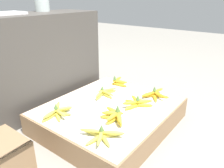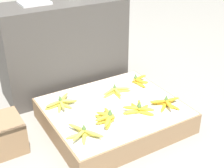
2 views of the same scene
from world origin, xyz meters
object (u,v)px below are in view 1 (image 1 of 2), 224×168
at_px(banana_bunch_middle_midright, 104,93).
at_px(banana_bunch_middle_left, 58,112).
at_px(banana_bunch_middle_right, 118,82).
at_px(banana_bunch_front_midright, 137,103).
at_px(foam_tray_white, 7,13).
at_px(banana_bunch_front_right, 155,94).
at_px(banana_bunch_front_midleft, 115,116).
at_px(banana_bunch_front_left, 101,135).

bearing_deg(banana_bunch_middle_midright, banana_bunch_middle_left, 172.68).
bearing_deg(banana_bunch_middle_right, banana_bunch_middle_midright, -168.80).
bearing_deg(banana_bunch_front_midright, banana_bunch_middle_right, 54.22).
bearing_deg(foam_tray_white, banana_bunch_middle_right, -40.47).
xyz_separation_m(banana_bunch_front_right, foam_tray_white, (-0.59, 0.92, 0.60)).
bearing_deg(foam_tray_white, banana_bunch_front_midleft, -81.61).
xyz_separation_m(banana_bunch_front_midleft, foam_tray_white, (-0.13, 0.87, 0.59)).
distance_m(banana_bunch_front_midright, banana_bunch_middle_left, 0.55).
relative_size(banana_bunch_front_midright, banana_bunch_front_right, 0.95).
bearing_deg(banana_bunch_middle_right, banana_bunch_front_midright, -125.78).
height_order(banana_bunch_front_left, banana_bunch_front_right, banana_bunch_front_right).
bearing_deg(banana_bunch_front_midleft, banana_bunch_front_right, -6.17).
xyz_separation_m(banana_bunch_front_left, banana_bunch_middle_right, (0.70, 0.39, 0.00)).
relative_size(banana_bunch_front_midleft, banana_bunch_middle_right, 1.09).
bearing_deg(banana_bunch_middle_left, banana_bunch_front_left, -93.66).
height_order(banana_bunch_front_midleft, banana_bunch_front_right, banana_bunch_front_midleft).
xyz_separation_m(banana_bunch_front_midright, banana_bunch_middle_right, (0.25, 0.35, -0.00)).
bearing_deg(banana_bunch_front_midright, banana_bunch_front_midleft, 176.84).
distance_m(banana_bunch_middle_right, foam_tray_white, 1.02).
relative_size(banana_bunch_front_right, banana_bunch_middle_left, 0.91).
height_order(banana_bunch_front_right, banana_bunch_middle_right, banana_bunch_middle_right).
xyz_separation_m(banana_bunch_front_left, banana_bunch_front_right, (0.67, 0.01, 0.00)).
relative_size(banana_bunch_front_midleft, banana_bunch_front_right, 0.89).
height_order(banana_bunch_middle_left, banana_bunch_middle_midright, banana_bunch_middle_left).
bearing_deg(banana_bunch_middle_right, banana_bunch_front_midleft, -146.21).
distance_m(banana_bunch_middle_left, foam_tray_white, 0.80).
relative_size(banana_bunch_front_midright, foam_tray_white, 0.98).
bearing_deg(banana_bunch_front_left, banana_bunch_front_midright, 5.85).
bearing_deg(banana_bunch_front_left, banana_bunch_middle_right, 29.29).
bearing_deg(banana_bunch_front_right, foam_tray_white, 122.78).
height_order(banana_bunch_front_left, foam_tray_white, foam_tray_white).
distance_m(banana_bunch_front_left, foam_tray_white, 1.11).
height_order(banana_bunch_front_midleft, banana_bunch_middle_left, banana_bunch_front_midleft).
xyz_separation_m(banana_bunch_front_right, banana_bunch_middle_left, (-0.64, 0.39, -0.00)).
height_order(banana_bunch_front_left, banana_bunch_front_midright, banana_bunch_front_midright).
bearing_deg(banana_bunch_middle_midright, banana_bunch_front_right, -56.73).
height_order(banana_bunch_front_left, banana_bunch_middle_midright, banana_bunch_front_left).
relative_size(banana_bunch_front_left, banana_bunch_middle_right, 1.25).
bearing_deg(banana_bunch_front_left, banana_bunch_middle_left, 86.34).
bearing_deg(banana_bunch_front_midleft, banana_bunch_front_left, -163.55).
bearing_deg(banana_bunch_middle_left, banana_bunch_middle_right, -0.33).
relative_size(banana_bunch_front_right, foam_tray_white, 1.03).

